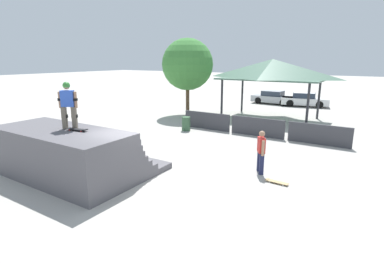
{
  "coord_description": "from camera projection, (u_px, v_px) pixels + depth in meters",
  "views": [
    {
      "loc": [
        7.07,
        -7.58,
        4.3
      ],
      "look_at": [
        -0.14,
        3.87,
        1.01
      ],
      "focal_mm": 28.0,
      "sensor_mm": 36.0,
      "label": 1
    }
  ],
  "objects": [
    {
      "name": "ground_plane",
      "position": [
        139.0,
        180.0,
        10.9
      ],
      "size": [
        160.0,
        160.0,
        0.0
      ],
      "primitive_type": "plane",
      "color": "#ADA8A0"
    },
    {
      "name": "quarter_pipe_ramp",
      "position": [
        70.0,
        154.0,
        11.18
      ],
      "size": [
        5.51,
        4.12,
        1.83
      ],
      "color": "#565459",
      "rests_on": "ground"
    },
    {
      "name": "skater_on_deck",
      "position": [
        68.0,
        102.0,
        10.61
      ],
      "size": [
        0.69,
        0.52,
        1.69
      ],
      "rotation": [
        0.0,
        0.0,
        0.57
      ],
      "color": "#6B6051",
      "rests_on": "quarter_pipe_ramp"
    },
    {
      "name": "skateboard_on_deck",
      "position": [
        77.0,
        129.0,
        10.51
      ],
      "size": [
        0.88,
        0.34,
        0.09
      ],
      "rotation": [
        0.0,
        0.0,
        0.17
      ],
      "color": "red",
      "rests_on": "quarter_pipe_ramp"
    },
    {
      "name": "bystander_walking",
      "position": [
        261.0,
        150.0,
        11.4
      ],
      "size": [
        0.45,
        0.62,
        1.67
      ],
      "rotation": [
        0.0,
        0.0,
        2.13
      ],
      "color": "#1E2347",
      "rests_on": "ground"
    },
    {
      "name": "skateboard_on_ground",
      "position": [
        276.0,
        182.0,
        10.61
      ],
      "size": [
        0.83,
        0.24,
        0.09
      ],
      "rotation": [
        0.0,
        0.0,
        3.09
      ],
      "color": "silver",
      "rests_on": "ground"
    },
    {
      "name": "barrier_fence",
      "position": [
        257.0,
        127.0,
        17.03
      ],
      "size": [
        9.71,
        0.12,
        1.05
      ],
      "color": "#3D3D42",
      "rests_on": "ground"
    },
    {
      "name": "pavilion_shelter",
      "position": [
        272.0,
        70.0,
        21.21
      ],
      "size": [
        7.02,
        4.42,
        4.29
      ],
      "color": "#2D2D33",
      "rests_on": "ground"
    },
    {
      "name": "tree_beside_pavilion",
      "position": [
        187.0,
        65.0,
        22.59
      ],
      "size": [
        3.88,
        3.88,
        5.82
      ],
      "color": "brown",
      "rests_on": "ground"
    },
    {
      "name": "trash_bin",
      "position": [
        186.0,
        124.0,
        18.34
      ],
      "size": [
        0.52,
        0.52,
        0.85
      ],
      "primitive_type": "cylinder",
      "color": "#385B3D",
      "rests_on": "ground"
    },
    {
      "name": "parked_car_silver",
      "position": [
        273.0,
        98.0,
        29.19
      ],
      "size": [
        4.18,
        1.95,
        1.27
      ],
      "rotation": [
        0.0,
        0.0,
        -0.07
      ],
      "color": "#A8AAAF",
      "rests_on": "ground"
    },
    {
      "name": "parked_car_white",
      "position": [
        305.0,
        100.0,
        27.66
      ],
      "size": [
        4.35,
        2.41,
        1.27
      ],
      "rotation": [
        0.0,
        0.0,
        0.19
      ],
      "color": "silver",
      "rests_on": "ground"
    }
  ]
}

